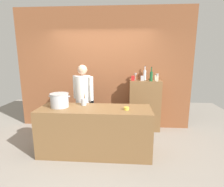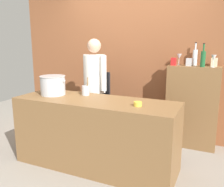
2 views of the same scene
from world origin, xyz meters
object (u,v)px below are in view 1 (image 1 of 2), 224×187
object	(u,v)px
stockpot_large	(60,100)
wine_glass_tall	(157,76)
chef	(83,96)
wine_bottle_green	(151,76)
wine_glass_wide	(135,75)
utensil_crock	(84,102)
wine_bottle_clear	(145,75)
spice_tin_cream	(156,78)
spice_tin_silver	(142,78)
spice_tin_red	(133,78)
butter_jar	(126,108)

from	to	relation	value
stockpot_large	wine_glass_tall	distance (m)	2.27
stockpot_large	chef	bearing A→B (deg)	64.64
wine_bottle_green	wine_glass_wide	bearing A→B (deg)	156.69
wine_bottle_green	wine_glass_wide	size ratio (longest dim) A/B	1.93
stockpot_large	utensil_crock	size ratio (longest dim) A/B	1.66
wine_bottle_clear	wine_bottle_green	size ratio (longest dim) A/B	1.02
utensil_crock	spice_tin_cream	bearing A→B (deg)	33.87
stockpot_large	spice_tin_silver	bearing A→B (deg)	34.58
spice_tin_silver	spice_tin_cream	world-z (taller)	spice_tin_cream
wine_bottle_clear	wine_glass_tall	xyz separation A→B (m)	(0.27, -0.17, -0.00)
wine_bottle_green	spice_tin_cream	bearing A→B (deg)	45.60
chef	spice_tin_silver	distance (m)	1.46
utensil_crock	spice_tin_silver	distance (m)	1.59
wine_glass_tall	spice_tin_red	bearing A→B (deg)	175.32
utensil_crock	spice_tin_red	world-z (taller)	spice_tin_red
wine_bottle_green	spice_tin_cream	xyz separation A→B (m)	(0.15, 0.15, -0.06)
spice_tin_red	spice_tin_cream	size ratio (longest dim) A/B	0.93
spice_tin_cream	wine_glass_tall	bearing A→B (deg)	-93.62
wine_bottle_green	spice_tin_red	distance (m)	0.43
stockpot_large	spice_tin_cream	size ratio (longest dim) A/B	3.29
wine_bottle_clear	spice_tin_red	xyz separation A→B (m)	(-0.29, -0.13, -0.07)
utensil_crock	stockpot_large	bearing A→B (deg)	-159.70
stockpot_large	wine_glass_wide	size ratio (longest dim) A/B	2.35
spice_tin_cream	stockpot_large	bearing A→B (deg)	-148.77
spice_tin_red	spice_tin_cream	bearing A→B (deg)	8.49
butter_jar	wine_bottle_green	size ratio (longest dim) A/B	0.28
stockpot_large	spice_tin_silver	xyz separation A→B (m)	(1.64, 1.13, 0.29)
stockpot_large	wine_bottle_clear	bearing A→B (deg)	36.18
butter_jar	spice_tin_silver	world-z (taller)	spice_tin_silver
stockpot_large	wine_glass_wide	world-z (taller)	wine_glass_wide
spice_tin_silver	butter_jar	bearing A→B (deg)	-107.12
chef	stockpot_large	distance (m)	0.72
wine_glass_tall	wine_glass_wide	bearing A→B (deg)	164.78
utensil_crock	spice_tin_cream	xyz separation A→B (m)	(1.55, 1.04, 0.36)
chef	spice_tin_cream	world-z (taller)	chef
spice_tin_silver	wine_bottle_green	bearing A→B (deg)	-21.11
wine_glass_wide	spice_tin_cream	distance (m)	0.51
chef	spice_tin_silver	size ratio (longest dim) A/B	14.65
butter_jar	wine_bottle_green	distance (m)	1.36
chef	wine_glass_tall	distance (m)	1.77
butter_jar	spice_tin_red	size ratio (longest dim) A/B	0.81
spice_tin_silver	spice_tin_cream	xyz separation A→B (m)	(0.35, 0.07, 0.01)
wine_bottle_green	spice_tin_silver	distance (m)	0.22
wine_glass_tall	spice_tin_silver	bearing A→B (deg)	170.36
stockpot_large	wine_bottle_green	size ratio (longest dim) A/B	1.21
wine_bottle_green	wine_glass_wide	world-z (taller)	wine_bottle_green
utensil_crock	wine_glass_wide	xyz separation A→B (m)	(1.05, 1.05, 0.42)
chef	wine_bottle_green	distance (m)	1.64
spice_tin_red	butter_jar	bearing A→B (deg)	-97.19
wine_glass_wide	spice_tin_silver	world-z (taller)	wine_glass_wide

